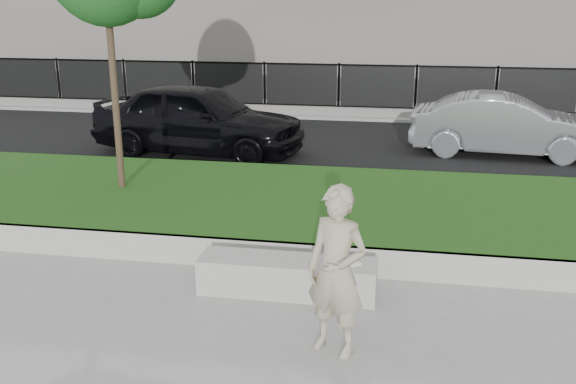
% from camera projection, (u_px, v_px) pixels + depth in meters
% --- Properties ---
extents(ground, '(90.00, 90.00, 0.00)m').
position_uv_depth(ground, '(286.00, 308.00, 7.48)').
color(ground, gray).
rests_on(ground, ground).
extents(grass_bank, '(34.00, 4.00, 0.40)m').
position_uv_depth(grass_bank, '(319.00, 210.00, 10.24)').
color(grass_bank, '#15350D').
rests_on(grass_bank, ground).
extents(grass_kerb, '(34.00, 0.08, 0.40)m').
position_uv_depth(grass_kerb, '(300.00, 258.00, 8.40)').
color(grass_kerb, '#A6A39B').
rests_on(grass_kerb, ground).
extents(street, '(34.00, 7.00, 0.04)m').
position_uv_depth(street, '(348.00, 145.00, 15.47)').
color(street, black).
rests_on(street, ground).
extents(far_pavement, '(34.00, 3.00, 0.12)m').
position_uv_depth(far_pavement, '(361.00, 111.00, 19.69)').
color(far_pavement, gray).
rests_on(far_pavement, ground).
extents(iron_fence, '(32.00, 0.30, 1.50)m').
position_uv_depth(iron_fence, '(359.00, 101.00, 18.61)').
color(iron_fence, slate).
rests_on(iron_fence, far_pavement).
extents(stone_bench, '(2.15, 0.54, 0.44)m').
position_uv_depth(stone_bench, '(287.00, 276.00, 7.80)').
color(stone_bench, '#A6A39B').
rests_on(stone_bench, ground).
extents(man, '(0.75, 0.64, 1.76)m').
position_uv_depth(man, '(337.00, 272.00, 6.34)').
color(man, tan).
rests_on(man, ground).
extents(book, '(0.29, 0.28, 0.03)m').
position_uv_depth(book, '(349.00, 263.00, 7.59)').
color(book, '#F0E8CF').
rests_on(book, stone_bench).
extents(car_dark, '(4.97, 2.59, 1.61)m').
position_uv_depth(car_dark, '(199.00, 118.00, 14.34)').
color(car_dark, black).
rests_on(car_dark, street).
extents(car_silver, '(4.23, 1.80, 1.36)m').
position_uv_depth(car_silver, '(505.00, 125.00, 14.26)').
color(car_silver, gray).
rests_on(car_silver, street).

